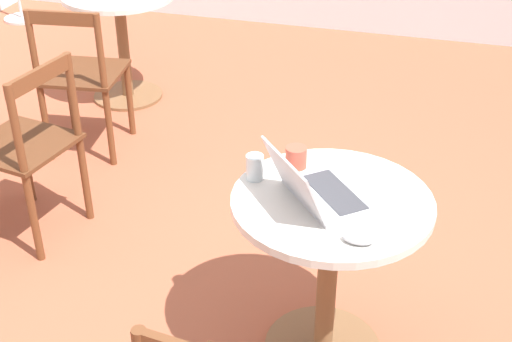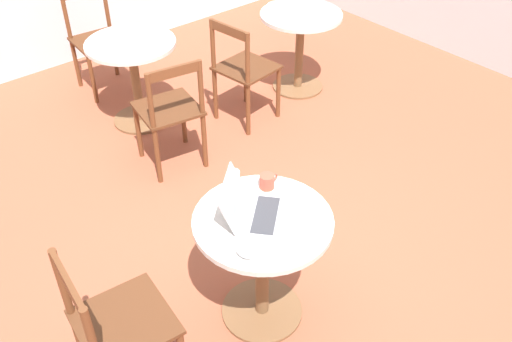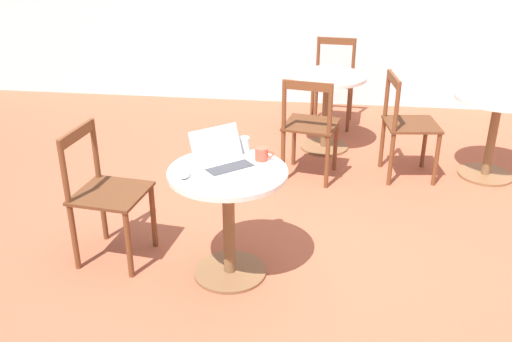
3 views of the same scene
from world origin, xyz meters
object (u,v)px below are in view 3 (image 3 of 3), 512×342
(mug, at_px, (262,154))
(cafe_table_mid, at_px, (495,119))
(chair_far_back, at_px, (333,81))
(chair_mid_left, at_px, (406,126))
(laptop, at_px, (224,160))
(chair_far_front, at_px, (310,127))
(drinking_glass, at_px, (244,144))
(cafe_table_far, at_px, (327,96))
(mouse, at_px, (185,175))
(chair_near_left, at_px, (105,194))
(cafe_table_near, at_px, (228,200))

(mug, bearing_deg, cafe_table_mid, 41.50)
(chair_far_back, xyz_separation_m, mug, (-0.41, -2.68, 0.29))
(cafe_table_mid, distance_m, mug, 2.32)
(chair_mid_left, bearing_deg, laptop, -128.06)
(chair_far_back, distance_m, chair_far_front, 1.40)
(chair_far_front, xyz_separation_m, drinking_glass, (-0.36, -1.17, 0.30))
(cafe_table_far, xyz_separation_m, chair_far_front, (-0.12, -0.69, -0.06))
(chair_far_front, distance_m, mouse, 1.72)
(chair_far_back, relative_size, mouse, 8.69)
(laptop, distance_m, mug, 0.24)
(drinking_glass, bearing_deg, cafe_table_mid, 37.26)
(laptop, relative_size, mouse, 4.24)
(chair_far_front, bearing_deg, mouse, -111.70)
(mouse, distance_m, drinking_glass, 0.49)
(laptop, bearing_deg, chair_near_left, 176.56)
(chair_far_back, bearing_deg, mouse, -105.13)
(cafe_table_far, relative_size, drinking_glass, 7.58)
(chair_mid_left, bearing_deg, mug, -125.26)
(cafe_table_near, relative_size, mug, 6.22)
(chair_far_back, xyz_separation_m, mouse, (-0.80, -2.97, 0.27))
(mug, bearing_deg, mouse, -143.74)
(cafe_table_far, relative_size, chair_near_left, 0.81)
(cafe_table_mid, height_order, cafe_table_far, same)
(cafe_table_far, xyz_separation_m, mouse, (-0.75, -2.27, 0.21))
(chair_near_left, bearing_deg, laptop, -3.44)
(chair_far_front, bearing_deg, drinking_glass, -106.93)
(cafe_table_far, distance_m, drinking_glass, 1.93)
(chair_near_left, xyz_separation_m, mug, (0.97, 0.07, 0.29))
(chair_near_left, relative_size, chair_far_front, 1.00)
(chair_far_back, xyz_separation_m, laptop, (-0.61, -2.80, 0.30))
(chair_far_back, bearing_deg, laptop, -102.32)
(cafe_table_far, xyz_separation_m, chair_near_left, (-1.33, -2.05, -0.06))
(mug, height_order, drinking_glass, drinking_glass)
(chair_far_front, bearing_deg, mug, -100.24)
(cafe_table_near, distance_m, chair_far_front, 1.52)
(cafe_table_far, distance_m, chair_far_back, 0.71)
(mouse, bearing_deg, cafe_table_far, 71.72)
(chair_near_left, bearing_deg, chair_mid_left, 37.25)
(chair_mid_left, xyz_separation_m, drinking_glass, (-1.14, -1.32, 0.30))
(mouse, bearing_deg, cafe_table_mid, 40.58)
(cafe_table_mid, relative_size, mouse, 7.03)
(mouse, bearing_deg, chair_far_back, 74.87)
(chair_near_left, distance_m, laptop, 0.82)
(cafe_table_mid, bearing_deg, chair_near_left, -149.29)
(cafe_table_mid, height_order, chair_near_left, chair_near_left)
(cafe_table_near, distance_m, cafe_table_mid, 2.55)
(cafe_table_near, xyz_separation_m, chair_far_back, (0.58, 2.85, -0.06))
(cafe_table_far, height_order, mouse, mouse)
(cafe_table_mid, distance_m, drinking_glass, 2.34)
(cafe_table_far, distance_m, mouse, 2.40)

